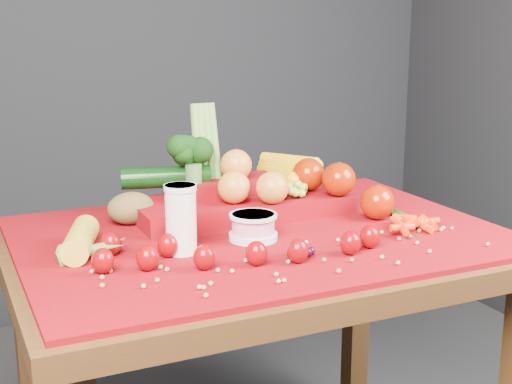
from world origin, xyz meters
name	(u,v)px	position (x,y,z in m)	size (l,w,h in m)	color
table	(260,277)	(0.00, 0.00, 0.66)	(1.10, 0.80, 0.75)	#311F0B
red_cloth	(260,235)	(0.00, 0.00, 0.76)	(1.05, 0.75, 0.01)	#7F0408
milk_glass	(181,217)	(-0.21, -0.07, 0.84)	(0.07, 0.07, 0.14)	silver
yogurt_bowl	(253,226)	(-0.04, -0.04, 0.79)	(0.11, 0.11, 0.06)	silver
strawberry_scatter	(220,246)	(-0.15, -0.14, 0.79)	(0.58, 0.28, 0.05)	maroon
dark_grape_cluster	(299,251)	(0.00, -0.19, 0.78)	(0.06, 0.05, 0.03)	black
soybean_scatter	(302,256)	(0.00, -0.20, 0.77)	(0.84, 0.24, 0.01)	#AB8E49
corn_ear	(89,246)	(-0.38, -0.01, 0.78)	(0.23, 0.26, 0.06)	gold
potato	(131,208)	(-0.24, 0.18, 0.80)	(0.11, 0.08, 0.08)	brown
baby_carrot_pile	(409,223)	(0.31, -0.13, 0.78)	(0.17, 0.17, 0.03)	red
green_bean_pile	(395,213)	(0.36, -0.01, 0.77)	(0.14, 0.12, 0.01)	#1E5714
produce_mound	(251,189)	(0.05, 0.15, 0.82)	(0.59, 0.37, 0.27)	#7F0408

